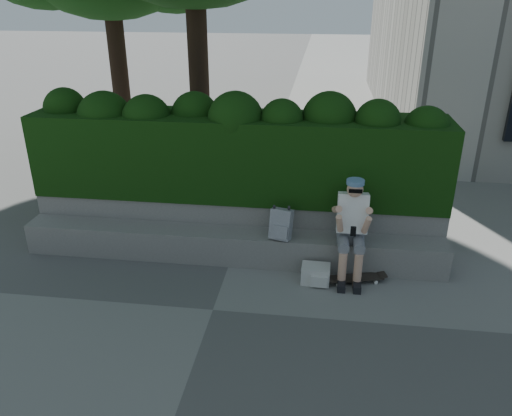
# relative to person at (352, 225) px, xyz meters

# --- Properties ---
(ground) EXTENTS (80.00, 80.00, 0.00)m
(ground) POSITION_rel_person_xyz_m (-1.67, -1.07, -0.75)
(ground) COLOR slate
(ground) RESTS_ON ground
(bench_ledge) EXTENTS (6.00, 0.45, 0.45)m
(bench_ledge) POSITION_rel_person_xyz_m (-1.67, 0.18, -0.53)
(bench_ledge) COLOR gray
(bench_ledge) RESTS_ON ground
(planter_wall) EXTENTS (6.00, 0.50, 0.75)m
(planter_wall) POSITION_rel_person_xyz_m (-1.67, 0.66, -0.38)
(planter_wall) COLOR gray
(planter_wall) RESTS_ON ground
(hedge) EXTENTS (6.00, 1.00, 1.20)m
(hedge) POSITION_rel_person_xyz_m (-1.67, 0.88, 0.60)
(hedge) COLOR black
(hedge) RESTS_ON planter_wall
(person) EXTENTS (0.40, 0.76, 1.38)m
(person) POSITION_rel_person_xyz_m (0.00, 0.00, 0.00)
(person) COLOR slate
(person) RESTS_ON ground
(skateboard) EXTENTS (0.76, 0.37, 0.08)m
(skateboard) POSITION_rel_person_xyz_m (0.09, -0.20, -0.69)
(skateboard) COLOR black
(skateboard) RESTS_ON ground
(backpack_plaid) EXTENTS (0.32, 0.23, 0.42)m
(backpack_plaid) POSITION_rel_person_xyz_m (-0.94, 0.08, -0.09)
(backpack_plaid) COLOR #A9AAAE
(backpack_plaid) RESTS_ON bench_ledge
(backpack_ground) EXTENTS (0.38, 0.28, 0.24)m
(backpack_ground) POSITION_rel_person_xyz_m (-0.44, -0.26, -0.63)
(backpack_ground) COLOR beige
(backpack_ground) RESTS_ON ground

